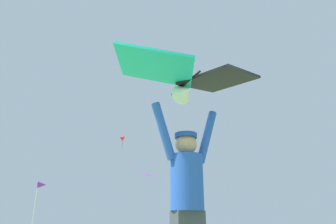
# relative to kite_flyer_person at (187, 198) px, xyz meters

# --- Properties ---
(kite_flyer_person) EXTENTS (0.81, 0.41, 1.92)m
(kite_flyer_person) POSITION_rel_kite_flyer_person_xyz_m (0.00, 0.00, 0.00)
(kite_flyer_person) COLOR #424751
(kite_flyer_person) RESTS_ON ground
(held_stunt_kite) EXTENTS (1.79, 1.13, 0.41)m
(held_stunt_kite) POSITION_rel_kite_flyer_person_xyz_m (0.02, -0.07, 1.31)
(held_stunt_kite) COLOR black
(distant_kite_purple_overhead_distant) EXTENTS (0.99, 0.99, 0.31)m
(distant_kite_purple_overhead_distant) POSITION_rel_kite_flyer_person_xyz_m (2.76, 25.23, 3.81)
(distant_kite_purple_overhead_distant) COLOR purple
(distant_kite_red_low_left) EXTENTS (0.99, 1.03, 1.74)m
(distant_kite_red_low_left) POSITION_rel_kite_flyer_person_xyz_m (0.74, 34.52, 9.51)
(distant_kite_red_low_left) COLOR red
(distant_kite_blue_low_right) EXTENTS (0.89, 0.84, 1.11)m
(distant_kite_blue_low_right) POSITION_rel_kite_flyer_person_xyz_m (8.32, 31.53, 15.88)
(distant_kite_blue_low_right) COLOR blue
(marker_flag) EXTENTS (0.30, 0.24, 2.06)m
(marker_flag) POSITION_rel_kite_flyer_person_xyz_m (-3.10, 8.65, 0.85)
(marker_flag) COLOR silver
(marker_flag) RESTS_ON ground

